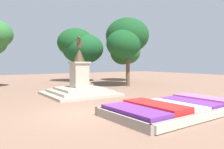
% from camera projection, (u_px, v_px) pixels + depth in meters
% --- Properties ---
extents(ground_plane, '(75.33, 75.33, 0.00)m').
position_uv_depth(ground_plane, '(83.00, 114.00, 10.32)').
color(ground_plane, '#8C6651').
extents(flower_planter, '(6.78, 3.80, 0.61)m').
position_uv_depth(flower_planter, '(174.00, 108.00, 10.44)').
color(flower_planter, '#38281C').
rests_on(flower_planter, ground_plane).
extents(statue_monument, '(4.86, 4.86, 4.42)m').
position_uv_depth(statue_monument, '(79.00, 86.00, 16.39)').
color(statue_monument, '#B1A792').
rests_on(statue_monument, ground_plane).
extents(park_tree_far_left, '(4.13, 4.96, 5.79)m').
position_uv_depth(park_tree_far_left, '(124.00, 51.00, 29.38)').
color(park_tree_far_left, '#4C3823').
rests_on(park_tree_far_left, ground_plane).
extents(park_tree_far_right, '(5.76, 5.55, 6.81)m').
position_uv_depth(park_tree_far_right, '(80.00, 46.00, 28.04)').
color(park_tree_far_right, '#4C3823').
rests_on(park_tree_far_right, ground_plane).
extents(park_tree_street_side, '(5.26, 5.05, 7.14)m').
position_uv_depth(park_tree_street_side, '(126.00, 39.00, 22.67)').
color(park_tree_street_side, brown).
rests_on(park_tree_street_side, ground_plane).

